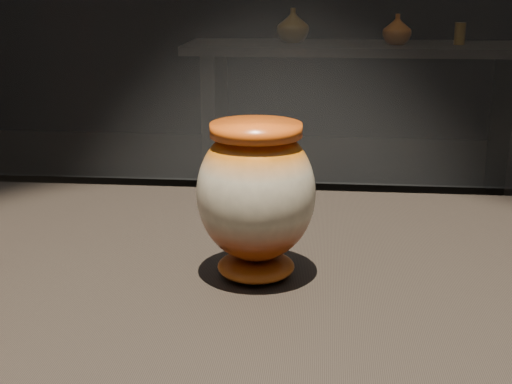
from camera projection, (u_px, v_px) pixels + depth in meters
main_vase at (256, 195)px, 0.86m from camera, size 0.19×0.19×0.19m
back_shelf at (359, 90)px, 4.13m from camera, size 2.00×0.60×0.90m
back_vase_left at (293, 25)px, 4.08m from camera, size 0.24×0.24×0.19m
back_vase_mid at (397, 29)px, 3.96m from camera, size 0.17×0.17×0.17m
back_vase_right at (460, 34)px, 3.97m from camera, size 0.06×0.06×0.12m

